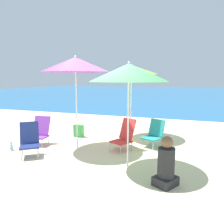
{
  "coord_description": "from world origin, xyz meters",
  "views": [
    {
      "loc": [
        1.86,
        -4.68,
        1.88
      ],
      "look_at": [
        -0.05,
        0.72,
        1.0
      ],
      "focal_mm": 35.0,
      "sensor_mm": 36.0,
      "label": 1
    }
  ],
  "objects_px": {
    "beach_umbrella_green": "(129,73)",
    "beach_chair_teal": "(154,133)",
    "beach_umbrella_lime": "(131,70)",
    "beach_chair_purple": "(40,130)",
    "water_bottle": "(11,147)",
    "beach_chair_red": "(125,135)",
    "beach_umbrella_purple": "(75,65)",
    "person_seated_near": "(166,165)",
    "beach_chair_navy": "(30,139)",
    "backpack_green": "(79,131)"
  },
  "relations": [
    {
      "from": "person_seated_near",
      "to": "beach_umbrella_green",
      "type": "bearing_deg",
      "value": 176.61
    },
    {
      "from": "beach_umbrella_purple",
      "to": "beach_umbrella_lime",
      "type": "bearing_deg",
      "value": 57.67
    },
    {
      "from": "beach_chair_red",
      "to": "water_bottle",
      "type": "bearing_deg",
      "value": -131.73
    },
    {
      "from": "beach_chair_teal",
      "to": "beach_umbrella_purple",
      "type": "bearing_deg",
      "value": -129.98
    },
    {
      "from": "backpack_green",
      "to": "water_bottle",
      "type": "xyz_separation_m",
      "value": [
        -1.03,
        -1.81,
        -0.11
      ]
    },
    {
      "from": "beach_umbrella_green",
      "to": "beach_chair_red",
      "type": "relative_size",
      "value": 2.7
    },
    {
      "from": "beach_chair_red",
      "to": "beach_umbrella_purple",
      "type": "bearing_deg",
      "value": -138.32
    },
    {
      "from": "beach_chair_navy",
      "to": "backpack_green",
      "type": "distance_m",
      "value": 1.99
    },
    {
      "from": "beach_umbrella_lime",
      "to": "beach_umbrella_purple",
      "type": "xyz_separation_m",
      "value": [
        -1.06,
        -1.67,
        0.08
      ]
    },
    {
      "from": "beach_chair_purple",
      "to": "water_bottle",
      "type": "bearing_deg",
      "value": -124.44
    },
    {
      "from": "beach_chair_purple",
      "to": "beach_chair_navy",
      "type": "bearing_deg",
      "value": -74.7
    },
    {
      "from": "beach_umbrella_green",
      "to": "beach_chair_navy",
      "type": "bearing_deg",
      "value": -177.8
    },
    {
      "from": "beach_chair_navy",
      "to": "water_bottle",
      "type": "relative_size",
      "value": 3.88
    },
    {
      "from": "beach_chair_navy",
      "to": "person_seated_near",
      "type": "relative_size",
      "value": 0.9
    },
    {
      "from": "beach_umbrella_green",
      "to": "beach_umbrella_purple",
      "type": "xyz_separation_m",
      "value": [
        -1.64,
        0.79,
        0.24
      ]
    },
    {
      "from": "beach_chair_teal",
      "to": "beach_chair_red",
      "type": "xyz_separation_m",
      "value": [
        -0.69,
        -0.57,
        0.03
      ]
    },
    {
      "from": "beach_umbrella_green",
      "to": "water_bottle",
      "type": "distance_m",
      "value": 3.73
    },
    {
      "from": "beach_umbrella_lime",
      "to": "beach_chair_teal",
      "type": "xyz_separation_m",
      "value": [
        0.88,
        -0.8,
        -1.78
      ]
    },
    {
      "from": "person_seated_near",
      "to": "backpack_green",
      "type": "xyz_separation_m",
      "value": [
        -3.02,
        2.42,
        -0.18
      ]
    },
    {
      "from": "person_seated_near",
      "to": "beach_chair_red",
      "type": "bearing_deg",
      "value": 156.69
    },
    {
      "from": "beach_umbrella_green",
      "to": "beach_umbrella_lime",
      "type": "height_order",
      "value": "beach_umbrella_lime"
    },
    {
      "from": "beach_umbrella_purple",
      "to": "water_bottle",
      "type": "bearing_deg",
      "value": -154.52
    },
    {
      "from": "beach_chair_purple",
      "to": "beach_chair_teal",
      "type": "relative_size",
      "value": 1.07
    },
    {
      "from": "beach_chair_purple",
      "to": "beach_chair_red",
      "type": "bearing_deg",
      "value": 1.01
    },
    {
      "from": "beach_umbrella_green",
      "to": "person_seated_near",
      "type": "bearing_deg",
      "value": -33.48
    },
    {
      "from": "beach_umbrella_green",
      "to": "beach_chair_teal",
      "type": "xyz_separation_m",
      "value": [
        0.3,
        1.67,
        -1.62
      ]
    },
    {
      "from": "beach_umbrella_purple",
      "to": "beach_chair_purple",
      "type": "relative_size",
      "value": 3.09
    },
    {
      "from": "beach_umbrella_green",
      "to": "beach_umbrella_lime",
      "type": "relative_size",
      "value": 0.95
    },
    {
      "from": "person_seated_near",
      "to": "water_bottle",
      "type": "relative_size",
      "value": 4.3
    },
    {
      "from": "beach_umbrella_purple",
      "to": "person_seated_near",
      "type": "xyz_separation_m",
      "value": [
        2.49,
        -1.36,
        -1.85
      ]
    },
    {
      "from": "beach_chair_navy",
      "to": "beach_chair_teal",
      "type": "height_order",
      "value": "beach_chair_navy"
    },
    {
      "from": "beach_chair_navy",
      "to": "beach_umbrella_purple",
      "type": "bearing_deg",
      "value": 9.48
    },
    {
      "from": "beach_chair_navy",
      "to": "beach_chair_red",
      "type": "height_order",
      "value": "beach_chair_red"
    },
    {
      "from": "beach_umbrella_lime",
      "to": "beach_umbrella_purple",
      "type": "relative_size",
      "value": 0.95
    },
    {
      "from": "beach_chair_purple",
      "to": "water_bottle",
      "type": "distance_m",
      "value": 0.88
    },
    {
      "from": "beach_chair_purple",
      "to": "backpack_green",
      "type": "bearing_deg",
      "value": 52.31
    },
    {
      "from": "beach_chair_navy",
      "to": "beach_chair_purple",
      "type": "xyz_separation_m",
      "value": [
        -0.35,
        0.87,
        -0.01
      ]
    },
    {
      "from": "beach_chair_red",
      "to": "backpack_green",
      "type": "bearing_deg",
      "value": -175.32
    },
    {
      "from": "beach_umbrella_lime",
      "to": "backpack_green",
      "type": "xyz_separation_m",
      "value": [
        -1.59,
        -0.61,
        -1.95
      ]
    },
    {
      "from": "backpack_green",
      "to": "beach_umbrella_purple",
      "type": "bearing_deg",
      "value": -63.46
    },
    {
      "from": "beach_umbrella_purple",
      "to": "backpack_green",
      "type": "relative_size",
      "value": 6.21
    },
    {
      "from": "beach_chair_teal",
      "to": "beach_chair_navy",
      "type": "bearing_deg",
      "value": -121.8
    },
    {
      "from": "beach_umbrella_lime",
      "to": "beach_chair_purple",
      "type": "height_order",
      "value": "beach_umbrella_lime"
    },
    {
      "from": "beach_umbrella_green",
      "to": "beach_umbrella_purple",
      "type": "distance_m",
      "value": 1.84
    },
    {
      "from": "beach_umbrella_purple",
      "to": "beach_chair_red",
      "type": "distance_m",
      "value": 2.24
    },
    {
      "from": "person_seated_near",
      "to": "water_bottle",
      "type": "bearing_deg",
      "value": -158.49
    },
    {
      "from": "beach_umbrella_purple",
      "to": "backpack_green",
      "type": "height_order",
      "value": "beach_umbrella_purple"
    },
    {
      "from": "beach_umbrella_lime",
      "to": "beach_chair_teal",
      "type": "relative_size",
      "value": 3.14
    },
    {
      "from": "beach_umbrella_purple",
      "to": "beach_chair_navy",
      "type": "relative_size",
      "value": 3.03
    },
    {
      "from": "beach_umbrella_green",
      "to": "water_bottle",
      "type": "height_order",
      "value": "beach_umbrella_green"
    }
  ]
}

